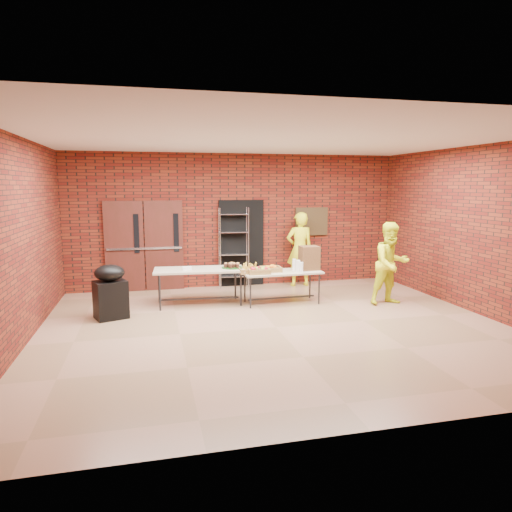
% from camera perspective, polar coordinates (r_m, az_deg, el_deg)
% --- Properties ---
extents(room, '(8.08, 7.08, 3.28)m').
position_cam_1_polar(room, '(7.70, 2.56, 2.55)').
color(room, '#8D6D4C').
rests_on(room, ground).
extents(double_doors, '(1.78, 0.12, 2.10)m').
position_cam_1_polar(double_doors, '(10.89, -13.74, 1.23)').
color(double_doors, '#4A1915').
rests_on(double_doors, room).
extents(dark_doorway, '(1.10, 0.06, 2.10)m').
position_cam_1_polar(dark_doorway, '(11.13, -1.84, 1.62)').
color(dark_doorway, black).
rests_on(dark_doorway, room).
extents(bronze_plaque, '(0.85, 0.04, 0.70)m').
position_cam_1_polar(bronze_plaque, '(11.56, 6.95, 4.31)').
color(bronze_plaque, '#43311A').
rests_on(bronze_plaque, room).
extents(wire_rack, '(0.73, 0.31, 1.93)m').
position_cam_1_polar(wire_rack, '(10.97, -2.80, 1.05)').
color(wire_rack, '#B8B9BF').
rests_on(wire_rack, room).
extents(table_left, '(1.88, 0.90, 0.75)m').
position_cam_1_polar(table_left, '(9.43, -7.12, -1.97)').
color(table_left, tan).
rests_on(table_left, room).
extents(table_right, '(1.67, 0.75, 0.67)m').
position_cam_1_polar(table_right, '(9.51, 3.23, -2.26)').
color(table_right, tan).
rests_on(table_right, room).
extents(basket_bananas, '(0.41, 0.32, 0.13)m').
position_cam_1_polar(basket_bananas, '(9.30, -0.88, -1.80)').
color(basket_bananas, '#AE8346').
rests_on(basket_bananas, table_right).
extents(basket_oranges, '(0.42, 0.33, 0.13)m').
position_cam_1_polar(basket_oranges, '(9.45, 1.85, -1.62)').
color(basket_oranges, '#AE8346').
rests_on(basket_oranges, table_right).
extents(basket_apples, '(0.44, 0.34, 0.14)m').
position_cam_1_polar(basket_apples, '(9.23, 0.32, -1.85)').
color(basket_apples, '#AE8346').
rests_on(basket_apples, table_right).
extents(muffin_tray, '(0.43, 0.43, 0.11)m').
position_cam_1_polar(muffin_tray, '(9.46, -2.99, -1.20)').
color(muffin_tray, '#134913').
rests_on(muffin_tray, table_left).
extents(napkin_box, '(0.18, 0.12, 0.06)m').
position_cam_1_polar(napkin_box, '(9.34, -8.62, -1.53)').
color(napkin_box, white).
rests_on(napkin_box, table_left).
extents(coffee_dispenser, '(0.38, 0.34, 0.50)m').
position_cam_1_polar(coffee_dispenser, '(9.71, 6.66, -0.23)').
color(coffee_dispenser, brown).
rests_on(coffee_dispenser, table_right).
extents(cup_stack_front, '(0.08, 0.08, 0.25)m').
position_cam_1_polar(cup_stack_front, '(9.43, 5.28, -1.27)').
color(cup_stack_front, white).
rests_on(cup_stack_front, table_right).
extents(cup_stack_mid, '(0.07, 0.07, 0.21)m').
position_cam_1_polar(cup_stack_mid, '(9.40, 5.70, -1.41)').
color(cup_stack_mid, white).
rests_on(cup_stack_mid, table_right).
extents(cup_stack_back, '(0.08, 0.08, 0.25)m').
position_cam_1_polar(cup_stack_back, '(9.57, 4.81, -1.11)').
color(cup_stack_back, white).
rests_on(cup_stack_back, table_right).
extents(covered_grill, '(0.68, 0.62, 1.01)m').
position_cam_1_polar(covered_grill, '(8.85, -17.75, -4.26)').
color(covered_grill, black).
rests_on(covered_grill, room).
extents(volunteer_woman, '(0.66, 0.44, 1.81)m').
position_cam_1_polar(volunteer_woman, '(11.16, 5.46, 0.85)').
color(volunteer_woman, '#F4FB1B').
rests_on(volunteer_woman, room).
extents(volunteer_man, '(0.89, 0.72, 1.70)m').
position_cam_1_polar(volunteer_man, '(9.78, 16.52, -0.91)').
color(volunteer_man, '#F4FB1B').
rests_on(volunteer_man, room).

